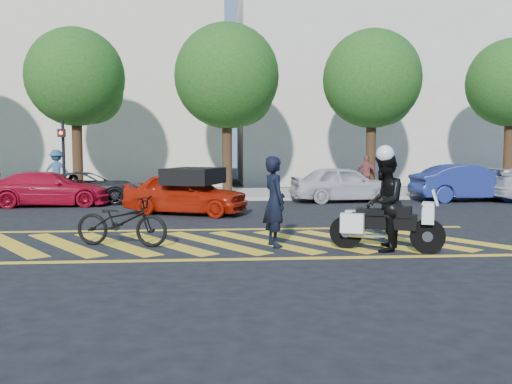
{
  "coord_description": "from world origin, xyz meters",
  "views": [
    {
      "loc": [
        -0.59,
        -12.09,
        2.13
      ],
      "look_at": [
        0.43,
        1.04,
        1.05
      ],
      "focal_mm": 38.0,
      "sensor_mm": 36.0,
      "label": 1
    }
  ],
  "objects": [
    {
      "name": "parked_mid_right",
      "position": [
        4.5,
        8.79,
        0.71
      ],
      "size": [
        4.31,
        2.05,
        1.42
      ],
      "primitive_type": "imported",
      "rotation": [
        0.0,
        0.0,
        1.66
      ],
      "color": "silver",
      "rests_on": "ground"
    },
    {
      "name": "pedestrian_right",
      "position": [
        6.2,
        11.55,
        0.97
      ],
      "size": [
        1.01,
        0.89,
        1.63
      ],
      "primitive_type": "imported",
      "rotation": [
        0.0,
        0.0,
        2.51
      ],
      "color": "#9A4646",
      "rests_on": "sidewalk"
    },
    {
      "name": "building_left",
      "position": [
        -8.0,
        21.0,
        5.0
      ],
      "size": [
        16.0,
        8.0,
        10.0
      ],
      "primitive_type": "cube",
      "color": "beige",
      "rests_on": "ground"
    },
    {
      "name": "building_right",
      "position": [
        9.0,
        21.0,
        5.5
      ],
      "size": [
        16.0,
        8.0,
        11.0
      ],
      "primitive_type": "cube",
      "color": "beige",
      "rests_on": "ground"
    },
    {
      "name": "red_convertible",
      "position": [
        -1.49,
        5.3,
        0.68
      ],
      "size": [
        4.28,
        2.9,
        1.35
      ],
      "primitive_type": "imported",
      "rotation": [
        0.0,
        0.0,
        1.21
      ],
      "color": "#AB1A07",
      "rests_on": "ground"
    },
    {
      "name": "pedestrian_left",
      "position": [
        -7.69,
        13.02,
        1.09
      ],
      "size": [
        1.3,
        0.85,
        1.89
      ],
      "primitive_type": "imported",
      "rotation": [
        0.0,
        0.0,
        3.27
      ],
      "color": "#2D537C",
      "rests_on": "sidewalk"
    },
    {
      "name": "parked_right",
      "position": [
        9.53,
        8.69,
        0.73
      ],
      "size": [
        4.5,
        1.73,
        1.46
      ],
      "primitive_type": "imported",
      "rotation": [
        0.0,
        0.0,
        1.61
      ],
      "color": "navy",
      "rests_on": "ground"
    },
    {
      "name": "ground",
      "position": [
        0.0,
        0.0,
        0.0
      ],
      "size": [
        90.0,
        90.0,
        0.0
      ],
      "primitive_type": "plane",
      "color": "black",
      "rests_on": "ground"
    },
    {
      "name": "officer_moto",
      "position": [
        2.9,
        -1.25,
        1.01
      ],
      "size": [
        1.1,
        1.2,
        2.01
      ],
      "primitive_type": "imported",
      "rotation": [
        0.0,
        0.0,
        -1.99
      ],
      "color": "black",
      "rests_on": "ground"
    },
    {
      "name": "parked_mid_left",
      "position": [
        -5.5,
        9.2,
        0.6
      ],
      "size": [
        4.31,
        2.0,
        1.19
      ],
      "primitive_type": "imported",
      "rotation": [
        0.0,
        0.0,
        1.57
      ],
      "color": "black",
      "rests_on": "ground"
    },
    {
      "name": "sidewalk",
      "position": [
        0.0,
        12.0,
        0.07
      ],
      "size": [
        60.0,
        5.0,
        0.15
      ],
      "primitive_type": "cube",
      "color": "#9E998E",
      "rests_on": "ground"
    },
    {
      "name": "signal_pole",
      "position": [
        -6.5,
        9.74,
        1.92
      ],
      "size": [
        0.28,
        0.43,
        3.2
      ],
      "color": "black",
      "rests_on": "ground"
    },
    {
      "name": "tree_right",
      "position": [
        6.63,
        12.06,
        5.05
      ],
      "size": [
        4.4,
        4.4,
        7.41
      ],
      "color": "black",
      "rests_on": "ground"
    },
    {
      "name": "crosswalk",
      "position": [
        -0.04,
        0.0,
        0.0
      ],
      "size": [
        12.33,
        4.0,
        0.01
      ],
      "color": "yellow",
      "rests_on": "ground"
    },
    {
      "name": "bicycle",
      "position": [
        -2.59,
        -0.28,
        0.54
      ],
      "size": [
        2.18,
        1.22,
        1.08
      ],
      "primitive_type": "imported",
      "rotation": [
        0.0,
        0.0,
        1.31
      ],
      "color": "black",
      "rests_on": "ground"
    },
    {
      "name": "tree_left",
      "position": [
        -6.37,
        12.06,
        4.99
      ],
      "size": [
        4.2,
        4.2,
        7.26
      ],
      "color": "black",
      "rests_on": "ground"
    },
    {
      "name": "parked_left",
      "position": [
        -6.59,
        8.14,
        0.63
      ],
      "size": [
        4.46,
        2.1,
        1.26
      ],
      "primitive_type": "imported",
      "rotation": [
        0.0,
        0.0,
        1.65
      ],
      "color": "#AD0A23",
      "rests_on": "ground"
    },
    {
      "name": "officer_bike",
      "position": [
        0.7,
        -0.6,
        0.98
      ],
      "size": [
        0.64,
        0.81,
        1.95
      ],
      "primitive_type": "imported",
      "rotation": [
        0.0,
        0.0,
        1.84
      ],
      "color": "black",
      "rests_on": "ground"
    },
    {
      "name": "tree_center",
      "position": [
        0.13,
        12.06,
        5.1
      ],
      "size": [
        4.6,
        4.6,
        7.56
      ],
      "color": "black",
      "rests_on": "ground"
    },
    {
      "name": "police_motorcycle",
      "position": [
        2.92,
        -1.23,
        0.56
      ],
      "size": [
        2.2,
        1.29,
        1.04
      ],
      "rotation": [
        0.0,
        0.0,
        -0.42
      ],
      "color": "black",
      "rests_on": "ground"
    }
  ]
}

